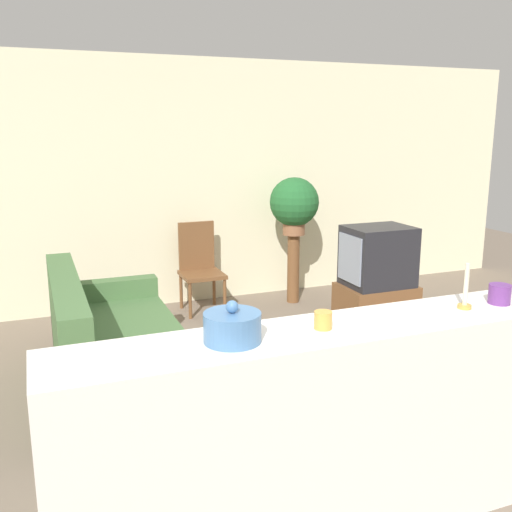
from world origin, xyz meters
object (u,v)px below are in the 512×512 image
Objects in this scene: potted_plant at (294,203)px; decorative_bowl at (232,327)px; television at (377,256)px; couch at (114,350)px; wooden_chair at (200,264)px.

decorative_bowl is at bearing -119.14° from potted_plant.
potted_plant is at bearing 60.86° from decorative_bowl.
couch is at bearing -171.44° from television.
television is at bearing -72.52° from potted_plant.
potted_plant reaches higher than decorative_bowl.
decorative_bowl reaches higher than television.
television is (2.57, 0.39, 0.44)m from couch.
couch is 2.96× the size of television.
couch is 2.92× the size of potted_plant.
decorative_bowl is (0.27, -1.97, 0.81)m from couch.
decorative_bowl is (-0.88, -3.62, 0.61)m from wooden_chair.
potted_plant is 3.99m from decorative_bowl.
television is 1.25m from potted_plant.
television is at bearing -41.73° from wooden_chair.
potted_plant is (1.06, -0.13, 0.63)m from wooden_chair.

